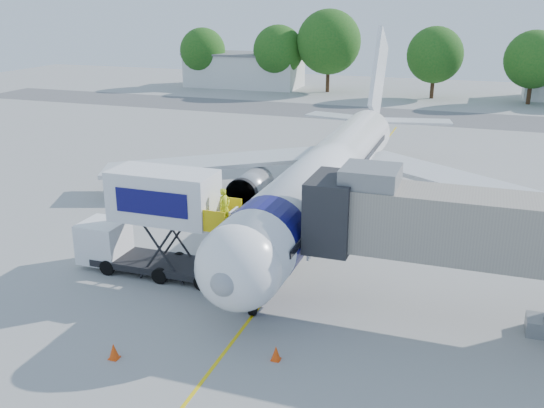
% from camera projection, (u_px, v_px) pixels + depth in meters
% --- Properties ---
extents(ground, '(160.00, 160.00, 0.00)m').
position_uv_depth(ground, '(311.00, 239.00, 35.53)').
color(ground, '#9B9B98').
rests_on(ground, ground).
extents(guidance_line, '(0.15, 70.00, 0.01)m').
position_uv_depth(guidance_line, '(311.00, 239.00, 35.53)').
color(guidance_line, yellow).
rests_on(guidance_line, ground).
extents(taxiway_strip, '(120.00, 10.00, 0.01)m').
position_uv_depth(taxiway_strip, '(405.00, 116.00, 73.11)').
color(taxiway_strip, '#59595B').
rests_on(taxiway_strip, ground).
extents(aircraft, '(34.17, 37.73, 11.35)m').
position_uv_depth(aircraft, '(329.00, 173.00, 38.28)').
color(aircraft, white).
rests_on(aircraft, ground).
extents(jet_bridge, '(13.90, 3.20, 6.60)m').
position_uv_depth(jet_bridge, '(451.00, 226.00, 25.39)').
color(jet_bridge, gray).
rests_on(jet_bridge, ground).
extents(catering_hiloader, '(8.50, 2.44, 5.50)m').
position_uv_depth(catering_hiloader, '(154.00, 222.00, 30.33)').
color(catering_hiloader, black).
rests_on(catering_hiloader, ground).
extents(safety_cone_a, '(0.39, 0.39, 0.61)m').
position_uv_depth(safety_cone_a, '(276.00, 353.00, 23.56)').
color(safety_cone_a, '#EC450C').
rests_on(safety_cone_a, ground).
extents(safety_cone_b, '(0.42, 0.42, 0.66)m').
position_uv_depth(safety_cone_b, '(114.00, 351.00, 23.65)').
color(safety_cone_b, '#EC450C').
rests_on(safety_cone_b, ground).
extents(outbuilding_left, '(18.40, 8.40, 5.30)m').
position_uv_depth(outbuilding_left, '(244.00, 70.00, 97.07)').
color(outbuilding_left, silver).
rests_on(outbuilding_left, ground).
extents(tree_a, '(7.23, 7.23, 9.22)m').
position_uv_depth(tree_a, '(203.00, 51.00, 96.47)').
color(tree_a, '#382314').
rests_on(tree_a, ground).
extents(tree_b, '(7.70, 7.70, 9.82)m').
position_uv_depth(tree_b, '(278.00, 51.00, 92.39)').
color(tree_b, '#382314').
rests_on(tree_b, ground).
extents(tree_c, '(9.53, 9.53, 12.14)m').
position_uv_depth(tree_c, '(329.00, 42.00, 89.88)').
color(tree_c, '#382314').
rests_on(tree_c, ground).
extents(tree_d, '(7.80, 7.80, 9.95)m').
position_uv_depth(tree_d, '(435.00, 55.00, 84.31)').
color(tree_d, '#382314').
rests_on(tree_d, ground).
extents(tree_e, '(7.60, 7.60, 9.69)m').
position_uv_depth(tree_e, '(534.00, 59.00, 79.62)').
color(tree_e, '#382314').
rests_on(tree_e, ground).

